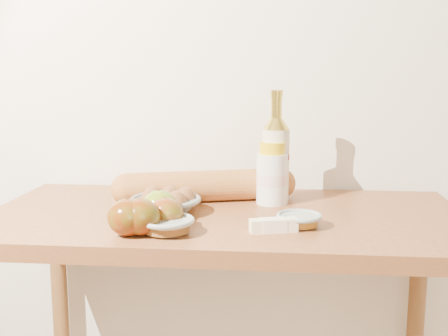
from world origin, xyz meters
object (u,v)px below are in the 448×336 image
(bourbon_bottle, at_px, (276,157))
(table, at_px, (225,259))
(cream_bottle, at_px, (272,175))
(egg_bowl, at_px, (166,203))
(baguette, at_px, (206,186))

(bourbon_bottle, bearing_deg, table, -157.96)
(table, distance_m, cream_bottle, 0.26)
(egg_bowl, bearing_deg, baguette, 58.16)
(table, relative_size, egg_bowl, 6.02)
(cream_bottle, bearing_deg, table, -159.83)
(bourbon_bottle, distance_m, baguette, 0.21)
(baguette, bearing_deg, cream_bottle, -18.49)
(egg_bowl, distance_m, baguette, 0.16)
(bourbon_bottle, bearing_deg, cream_bottle, -135.38)
(egg_bowl, relative_size, baguette, 0.39)
(cream_bottle, bearing_deg, egg_bowl, -177.94)
(table, xyz_separation_m, egg_bowl, (-0.15, -0.02, 0.15))
(bourbon_bottle, xyz_separation_m, egg_bowl, (-0.27, -0.15, -0.10))
(table, height_order, bourbon_bottle, bourbon_bottle)
(egg_bowl, bearing_deg, table, 6.01)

